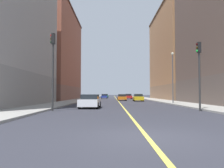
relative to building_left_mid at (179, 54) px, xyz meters
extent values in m
plane|color=#2F3039|center=(-15.02, -45.47, -10.98)|extent=(400.00, 400.00, 0.00)
cube|color=#9E9B93|center=(-6.64, 3.53, -10.91)|extent=(3.63, 168.00, 0.15)
cube|color=#9E9B93|center=(-23.39, 3.53, -10.91)|extent=(3.63, 168.00, 0.15)
cube|color=#E5D14C|center=(-15.02, 3.53, -10.98)|extent=(0.16, 154.00, 0.01)
cube|color=#8F6B4F|center=(0.00, 0.00, -9.31)|extent=(9.66, 25.05, 3.35)
cube|color=#A8754C|center=(0.00, 0.00, 1.46)|extent=(9.66, 25.05, 18.21)
cube|color=#4B3422|center=(0.00, 0.00, 10.77)|extent=(9.96, 25.35, 0.40)
cube|color=brown|center=(-30.04, -2.30, -9.45)|extent=(9.66, 24.81, 3.07)
cube|color=#93513D|center=(-30.04, -2.30, 0.75)|extent=(9.66, 24.81, 17.34)
cube|color=#42241B|center=(-30.04, -2.30, 9.62)|extent=(9.96, 25.11, 0.40)
cylinder|color=#2D2D2D|center=(-8.86, -34.69, -8.53)|extent=(0.16, 0.16, 4.90)
cube|color=black|center=(-8.86, -34.69, -5.63)|extent=(0.28, 0.32, 0.90)
sphere|color=#320404|center=(-9.02, -34.69, -5.36)|extent=(0.20, 0.20, 0.20)
sphere|color=#352204|center=(-9.02, -34.69, -5.64)|extent=(0.20, 0.20, 0.20)
sphere|color=green|center=(-9.02, -34.69, -5.92)|extent=(0.20, 0.20, 0.20)
cylinder|color=#2D2D2D|center=(-21.18, -34.69, -8.16)|extent=(0.16, 0.16, 5.65)
cube|color=black|center=(-21.18, -34.69, -4.88)|extent=(0.28, 0.32, 0.90)
sphere|color=red|center=(-21.34, -34.69, -4.61)|extent=(0.20, 0.20, 0.20)
sphere|color=#352204|center=(-21.34, -34.69, -4.89)|extent=(0.20, 0.20, 0.20)
sphere|color=black|center=(-21.34, -34.69, -5.17)|extent=(0.20, 0.20, 0.20)
cylinder|color=#4C4C51|center=(-7.86, -23.05, -7.51)|extent=(0.14, 0.14, 6.65)
sphere|color=#EAEACC|center=(-7.86, -23.05, -4.03)|extent=(0.36, 0.36, 0.36)
cube|color=#23389E|center=(-18.50, 11.81, -10.48)|extent=(1.87, 3.97, 0.58)
cube|color=black|center=(-18.50, 11.78, -9.95)|extent=(1.60, 1.76, 0.47)
cylinder|color=black|center=(-19.34, 13.00, -10.66)|extent=(0.24, 0.65, 0.64)
cylinder|color=black|center=(-17.73, 13.04, -10.66)|extent=(0.24, 0.65, 0.64)
cylinder|color=black|center=(-19.27, 10.57, -10.66)|extent=(0.24, 0.65, 0.64)
cylinder|color=black|center=(-17.67, 10.61, -10.66)|extent=(0.24, 0.65, 0.64)
cube|color=gold|center=(-11.26, -11.54, -10.43)|extent=(1.81, 4.05, 0.67)
cube|color=black|center=(-11.26, -11.57, -9.86)|extent=(1.56, 1.76, 0.48)
cylinder|color=black|center=(-12.02, -10.28, -10.66)|extent=(0.23, 0.64, 0.64)
cylinder|color=black|center=(-10.44, -10.31, -10.66)|extent=(0.23, 0.64, 0.64)
cylinder|color=black|center=(-12.07, -12.77, -10.66)|extent=(0.23, 0.64, 0.64)
cylinder|color=black|center=(-10.49, -12.80, -10.66)|extent=(0.23, 0.64, 0.64)
cube|color=orange|center=(-14.16, -7.54, -10.46)|extent=(1.77, 4.35, 0.61)
cube|color=black|center=(-14.16, -7.33, -9.91)|extent=(1.54, 1.85, 0.48)
cylinder|color=black|center=(-14.96, -6.20, -10.66)|extent=(0.22, 0.64, 0.64)
cylinder|color=black|center=(-13.38, -6.19, -10.66)|extent=(0.22, 0.64, 0.64)
cylinder|color=black|center=(-14.94, -8.89, -10.66)|extent=(0.22, 0.64, 0.64)
cylinder|color=black|center=(-13.36, -8.88, -10.66)|extent=(0.22, 0.64, 0.64)
cube|color=#1E6B38|center=(-18.44, 23.80, -10.46)|extent=(1.77, 4.05, 0.61)
cube|color=black|center=(-18.44, 23.76, -9.95)|extent=(1.55, 1.84, 0.40)
cylinder|color=black|center=(-19.22, 25.06, -10.66)|extent=(0.22, 0.64, 0.64)
cylinder|color=black|center=(-17.63, 25.05, -10.66)|extent=(0.22, 0.64, 0.64)
cylinder|color=black|center=(-19.24, 22.56, -10.66)|extent=(0.22, 0.64, 0.64)
cylinder|color=black|center=(-17.65, 22.55, -10.66)|extent=(0.22, 0.64, 0.64)
cube|color=red|center=(-11.77, 6.22, -10.46)|extent=(1.72, 4.38, 0.61)
cube|color=black|center=(-11.77, 6.34, -9.90)|extent=(1.51, 2.08, 0.51)
cylinder|color=black|center=(-12.55, 7.57, -10.66)|extent=(0.22, 0.64, 0.64)
cylinder|color=black|center=(-11.01, 7.58, -10.66)|extent=(0.22, 0.64, 0.64)
cylinder|color=black|center=(-12.53, 4.86, -10.66)|extent=(0.22, 0.64, 0.64)
cylinder|color=black|center=(-10.99, 4.87, -10.66)|extent=(0.22, 0.64, 0.64)
cube|color=white|center=(-18.41, -30.95, -10.43)|extent=(2.00, 4.02, 0.68)
cube|color=black|center=(-18.41, -30.92, -9.85)|extent=(1.71, 1.94, 0.48)
cylinder|color=black|center=(-19.23, -29.69, -10.66)|extent=(0.24, 0.65, 0.64)
cylinder|color=black|center=(-17.52, -29.75, -10.66)|extent=(0.24, 0.65, 0.64)
cylinder|color=black|center=(-19.31, -32.14, -10.66)|extent=(0.24, 0.65, 0.64)
cylinder|color=black|center=(-17.60, -32.20, -10.66)|extent=(0.24, 0.65, 0.64)
camera|label=1|loc=(-16.21, -52.99, -9.51)|focal=35.09mm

